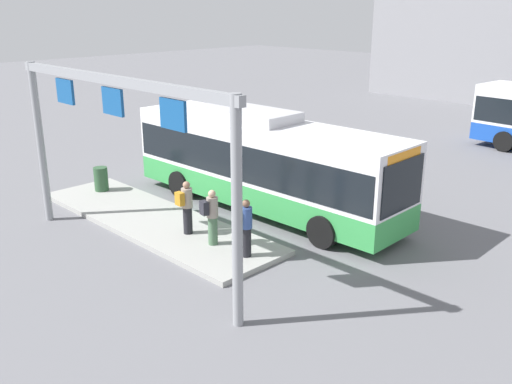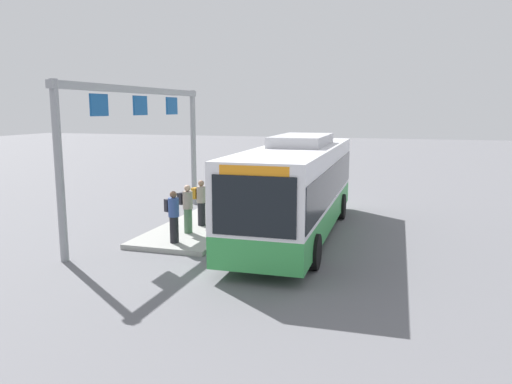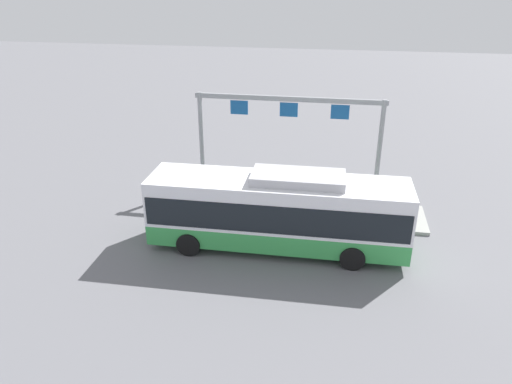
% 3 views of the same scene
% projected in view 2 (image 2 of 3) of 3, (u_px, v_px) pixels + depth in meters
% --- Properties ---
extents(ground_plane, '(120.00, 120.00, 0.00)m').
position_uv_depth(ground_plane, '(296.00, 235.00, 17.37)').
color(ground_plane, slate).
extents(platform_curb, '(10.00, 2.80, 0.16)m').
position_uv_depth(platform_curb, '(219.00, 217.00, 19.90)').
color(platform_curb, '#9E9E99').
rests_on(platform_curb, ground).
extents(bus_main, '(10.75, 2.83, 3.46)m').
position_uv_depth(bus_main, '(297.00, 184.00, 17.07)').
color(bus_main, green).
rests_on(bus_main, ground).
extents(person_boarding, '(0.53, 0.61, 1.67)m').
position_uv_depth(person_boarding, '(173.00, 215.00, 15.69)').
color(person_boarding, black).
rests_on(person_boarding, platform_curb).
extents(person_waiting_near, '(0.42, 0.57, 1.67)m').
position_uv_depth(person_waiting_near, '(187.00, 207.00, 16.93)').
color(person_waiting_near, '#476B4C').
rests_on(person_waiting_near, platform_curb).
extents(person_waiting_mid, '(0.36, 0.53, 1.67)m').
position_uv_depth(person_waiting_mid, '(201.00, 201.00, 18.03)').
color(person_waiting_mid, black).
rests_on(person_waiting_mid, platform_curb).
extents(platform_sign_gantry, '(9.62, 0.24, 5.20)m').
position_uv_depth(platform_sign_gantry, '(141.00, 126.00, 18.15)').
color(platform_sign_gantry, gray).
rests_on(platform_sign_gantry, ground).
extents(trash_bin, '(0.52, 0.52, 0.90)m').
position_uv_depth(trash_bin, '(255.00, 190.00, 23.32)').
color(trash_bin, '#2D5133').
rests_on(trash_bin, platform_curb).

